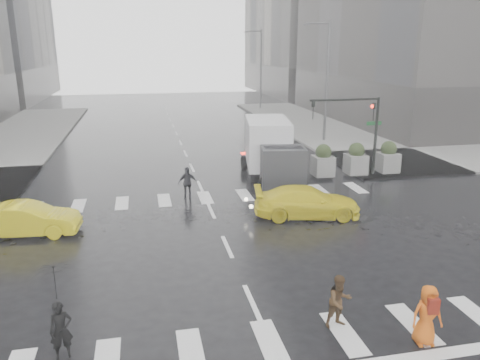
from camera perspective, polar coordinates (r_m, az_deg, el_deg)
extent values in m
plane|color=black|center=(17.63, -1.57, -8.13)|extent=(120.00, 120.00, 0.00)
cube|color=slate|center=(40.76, 21.63, 4.83)|extent=(35.00, 35.00, 0.15)
cube|color=#2F2C29|center=(53.61, 24.92, 9.22)|extent=(26.05, 26.05, 4.40)
cube|color=#2F2C29|center=(78.73, 12.22, 12.05)|extent=(26.05, 26.05, 4.40)
cylinder|color=black|center=(27.53, 16.19, 5.02)|extent=(0.16, 0.16, 4.50)
cylinder|color=black|center=(26.33, 12.66, 9.53)|extent=(4.00, 0.12, 0.12)
imported|color=black|center=(27.18, 15.96, 8.01)|extent=(0.16, 0.20, 1.00)
imported|color=black|center=(25.70, 8.89, 8.45)|extent=(0.16, 0.20, 1.00)
sphere|color=#FF190C|center=(27.10, 15.82, 8.64)|extent=(0.20, 0.20, 0.20)
cube|color=#0C561D|center=(27.66, 16.02, 6.67)|extent=(0.90, 0.03, 0.22)
cylinder|color=#59595B|center=(36.66, 10.51, 11.54)|extent=(0.20, 0.20, 9.00)
cylinder|color=#59595B|center=(36.26, 9.49, 18.35)|extent=(1.80, 0.12, 0.12)
cube|color=#59595B|center=(35.94, 8.07, 18.27)|extent=(0.50, 0.22, 0.15)
cylinder|color=#59595B|center=(55.65, 2.55, 13.24)|extent=(0.20, 0.20, 9.00)
cylinder|color=#59595B|center=(55.39, 1.66, 17.69)|extent=(1.80, 0.12, 0.12)
cube|color=#59595B|center=(55.18, 0.71, 17.59)|extent=(0.50, 0.22, 0.15)
cube|color=slate|center=(26.77, 10.05, 1.72)|extent=(1.10, 1.10, 1.10)
sphere|color=#212F15|center=(26.59, 10.13, 3.39)|extent=(0.90, 0.90, 0.90)
cube|color=slate|center=(27.57, 13.91, 1.90)|extent=(1.10, 1.10, 1.10)
sphere|color=#212F15|center=(27.40, 14.03, 3.53)|extent=(0.90, 0.90, 0.90)
cube|color=slate|center=(28.49, 17.55, 2.07)|extent=(1.10, 1.10, 1.10)
sphere|color=#212F15|center=(28.32, 17.68, 3.64)|extent=(0.90, 0.90, 0.90)
imported|color=black|center=(12.39, -20.98, -16.72)|extent=(0.61, 0.48, 1.46)
imported|color=black|center=(11.78, -21.60, -11.53)|extent=(1.19, 1.20, 0.88)
imported|color=#442E18|center=(12.99, 12.04, -14.26)|extent=(0.80, 0.67, 1.47)
imported|color=#E05D0F|center=(12.93, 21.83, -15.04)|extent=(0.83, 0.60, 1.58)
cube|color=maroon|center=(12.62, 22.46, -14.02)|extent=(0.30, 0.19, 0.40)
imported|color=black|center=(22.89, -6.40, -0.36)|extent=(0.93, 0.57, 1.58)
imported|color=black|center=(26.09, 3.15, 1.73)|extent=(1.14, 0.90, 1.55)
imported|color=yellow|center=(20.23, -24.49, -4.40)|extent=(4.04, 1.71, 1.30)
imported|color=yellow|center=(20.60, 8.17, -2.66)|extent=(4.32, 2.56, 1.33)
cube|color=silver|center=(26.60, 3.35, 4.63)|extent=(2.30, 4.41, 2.59)
cube|color=#2B2C30|center=(23.91, 5.25, 1.40)|extent=(2.20, 1.72, 2.20)
cube|color=black|center=(23.75, 5.29, 2.96)|extent=(1.92, 0.86, 0.86)
cylinder|color=black|center=(23.66, 3.01, -0.63)|extent=(0.27, 0.86, 0.86)
cylinder|color=black|center=(24.24, 7.61, -0.35)|extent=(0.27, 0.86, 0.86)
cylinder|color=black|center=(25.63, 1.80, 0.69)|extent=(0.27, 0.86, 0.86)
cylinder|color=black|center=(26.16, 6.08, 0.93)|extent=(0.27, 0.86, 0.86)
cylinder|color=black|center=(28.15, 0.51, 2.10)|extent=(0.27, 0.86, 0.86)
cylinder|color=black|center=(28.64, 4.44, 2.30)|extent=(0.27, 0.86, 0.86)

